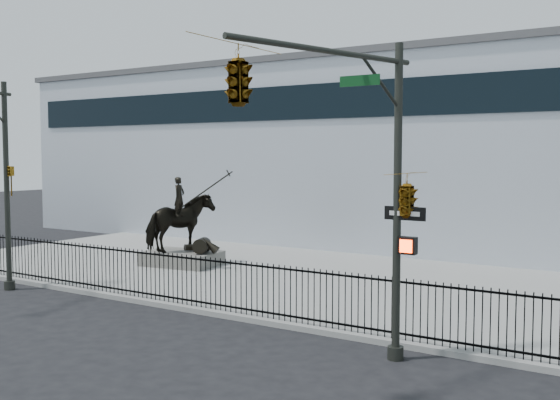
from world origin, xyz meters
The scene contains 7 objects.
ground centered at (0.00, 0.00, 0.00)m, with size 120.00×120.00×0.00m, color black.
plaza centered at (0.00, 7.00, 0.07)m, with size 30.00×12.00×0.15m, color gray.
building centered at (0.00, 20.00, 4.50)m, with size 44.00×14.00×9.00m, color white.
picket_fence centered at (0.00, 1.25, 0.90)m, with size 22.10×0.10×1.50m.
statue_plinth centered at (-4.79, 6.45, 0.42)m, with size 2.90×1.99×0.54m, color #55534D.
equestrian_statue centered at (-4.73, 6.46, 1.83)m, with size 3.69×2.54×3.15m.
traffic_signal_right centered at (6.47, -2.00, 4.85)m, with size 2.17×6.86×7.00m.
Camera 1 is at (12.60, -13.28, 4.59)m, focal length 42.00 mm.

